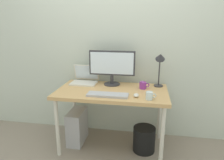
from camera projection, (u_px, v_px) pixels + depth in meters
name	position (u px, v px, depth m)	size (l,w,h in m)	color
ground_plane	(112.00, 146.00, 2.59)	(6.00, 6.00, 0.00)	gray
back_wall	(117.00, 38.00, 2.62)	(4.40, 0.04, 2.60)	silver
desk	(112.00, 96.00, 2.41)	(1.27, 0.69, 0.73)	tan
monitor	(112.00, 65.00, 2.53)	(0.56, 0.20, 0.43)	#333338
laptop	(85.00, 79.00, 2.66)	(0.32, 0.28, 0.22)	silver
desk_lamp	(160.00, 62.00, 2.42)	(0.11, 0.16, 0.44)	#333338
keyboard	(108.00, 95.00, 2.20)	(0.44, 0.14, 0.02)	#B2B2B7
mouse	(136.00, 95.00, 2.17)	(0.06, 0.09, 0.03)	silver
coffee_mug	(143.00, 85.00, 2.43)	(0.12, 0.08, 0.08)	purple
glass_cup	(150.00, 96.00, 2.08)	(0.11, 0.07, 0.08)	silver
computer_tower	(77.00, 126.00, 2.63)	(0.18, 0.36, 0.42)	#B2B2B7
wastebasket	(144.00, 139.00, 2.45)	(0.26, 0.26, 0.30)	black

